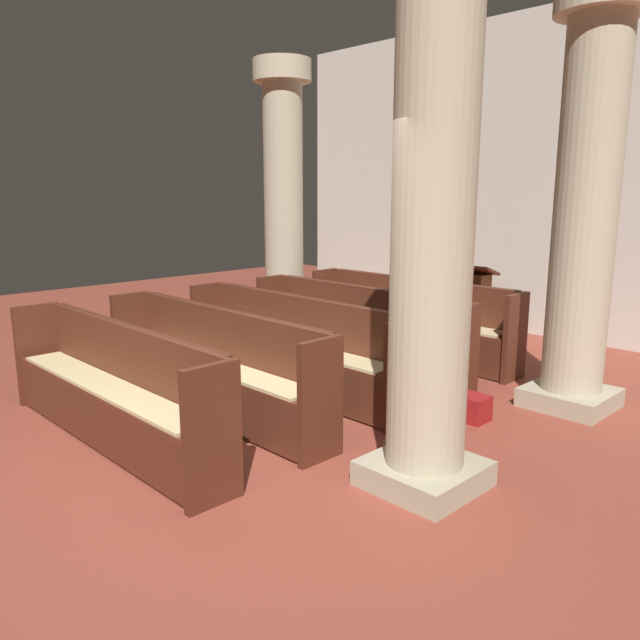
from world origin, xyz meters
name	(u,v)px	position (x,y,z in m)	size (l,w,h in m)	color
ground_plane	(209,470)	(0.00, 0.00, 0.00)	(19.20, 19.20, 0.00)	brown
back_wall	(580,176)	(0.00, 6.08, 2.25)	(10.00, 0.16, 4.50)	silver
pew_row_0	(408,316)	(-1.01, 3.72, 0.52)	(3.01, 0.46, 0.98)	#562819
pew_row_1	(355,328)	(-1.01, 2.73, 0.52)	(3.01, 0.46, 0.98)	#562819
pew_row_2	(291,342)	(-1.01, 1.73, 0.52)	(3.01, 0.47, 0.98)	#562819
pew_row_3	(211,360)	(-1.01, 0.74, 0.52)	(3.01, 0.46, 0.98)	#562819
pew_row_4	(111,383)	(-1.01, -0.25, 0.52)	(3.01, 0.46, 0.98)	#562819
pillar_aisle_side	(587,198)	(1.27, 3.33, 2.00)	(0.82, 0.82, 3.85)	tan
pillar_far_side	(283,195)	(-3.24, 3.60, 2.00)	(0.82, 0.82, 3.85)	tan
pillar_aisle_rear	(434,201)	(1.27, 0.96, 2.00)	(0.80, 0.80, 3.85)	tan
lectern	(476,310)	(-0.80, 4.95, 0.45)	(0.48, 0.45, 1.08)	brown
hymn_book	(408,291)	(-0.41, 2.92, 0.99)	(0.14, 0.18, 0.03)	black
kneeler_box_red	(467,407)	(0.75, 2.32, 0.12)	(0.39, 0.25, 0.23)	maroon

